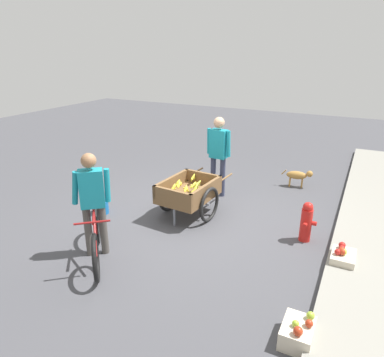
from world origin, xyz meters
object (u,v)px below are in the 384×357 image
(apple_crate, at_px, (298,333))
(fire_hydrant, at_px, (306,222))
(bicycle, at_px, (96,238))
(plastic_bucket, at_px, (102,207))
(cyclist_person, at_px, (92,196))
(vendor_person, at_px, (218,149))
(dog, at_px, (298,175))
(mixed_fruit_crate, at_px, (342,259))
(fruit_cart, at_px, (189,193))

(apple_crate, bearing_deg, fire_hydrant, -171.71)
(bicycle, distance_m, plastic_bucket, 1.59)
(fire_hydrant, xyz_separation_m, apple_crate, (2.21, 0.32, -0.21))
(fire_hydrant, xyz_separation_m, plastic_bucket, (0.70, -3.61, -0.21))
(bicycle, relative_size, cyclist_person, 0.82)
(vendor_person, bearing_deg, apple_crate, 35.09)
(dog, bearing_deg, vendor_person, -49.15)
(fire_hydrant, height_order, plastic_bucket, fire_hydrant)
(dog, relative_size, mixed_fruit_crate, 1.52)
(vendor_person, distance_m, dog, 2.03)
(plastic_bucket, distance_m, apple_crate, 4.21)
(plastic_bucket, bearing_deg, apple_crate, 69.04)
(cyclist_person, distance_m, mixed_fruit_crate, 3.67)
(apple_crate, xyz_separation_m, mixed_fruit_crate, (-1.68, 0.29, 0.01))
(fruit_cart, height_order, cyclist_person, cyclist_person)
(cyclist_person, height_order, apple_crate, cyclist_person)
(fruit_cart, distance_m, cyclist_person, 1.96)
(fruit_cart, bearing_deg, plastic_bucket, -66.06)
(cyclist_person, xyz_separation_m, plastic_bucket, (-1.12, -0.88, -0.82))
(fruit_cart, relative_size, vendor_person, 1.03)
(dog, height_order, fire_hydrant, fire_hydrant)
(bicycle, xyz_separation_m, dog, (-4.28, 2.05, -0.08))
(bicycle, relative_size, apple_crate, 2.96)
(bicycle, relative_size, dog, 1.95)
(dog, xyz_separation_m, mixed_fruit_crate, (2.87, 1.19, -0.14))
(vendor_person, height_order, cyclist_person, vendor_person)
(bicycle, distance_m, apple_crate, 2.97)
(vendor_person, relative_size, apple_crate, 3.77)
(fire_hydrant, relative_size, apple_crate, 1.52)
(fire_hydrant, distance_m, apple_crate, 2.24)
(dog, distance_m, plastic_bucket, 4.30)
(cyclist_person, relative_size, mixed_fruit_crate, 3.61)
(plastic_bucket, bearing_deg, mixed_fruit_crate, 92.43)
(fruit_cart, xyz_separation_m, apple_crate, (2.17, 2.42, -0.32))
(dog, distance_m, mixed_fruit_crate, 3.11)
(fire_hydrant, bearing_deg, apple_crate, 8.29)
(bicycle, bearing_deg, fire_hydrant, 126.33)
(dog, height_order, apple_crate, dog)
(dog, bearing_deg, plastic_bucket, -44.85)
(vendor_person, distance_m, apple_crate, 4.14)
(fruit_cart, distance_m, mixed_fruit_crate, 2.77)
(vendor_person, bearing_deg, mixed_fruit_crate, 58.09)
(bicycle, height_order, dog, bicycle)
(fire_hydrant, distance_m, plastic_bucket, 3.68)
(fruit_cart, relative_size, plastic_bucket, 6.51)
(fruit_cart, height_order, dog, fruit_cart)
(plastic_bucket, bearing_deg, cyclist_person, 38.11)
(fruit_cart, bearing_deg, cyclist_person, -19.42)
(vendor_person, height_order, mixed_fruit_crate, vendor_person)
(bicycle, xyz_separation_m, plastic_bucket, (-1.23, -0.97, -0.23))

